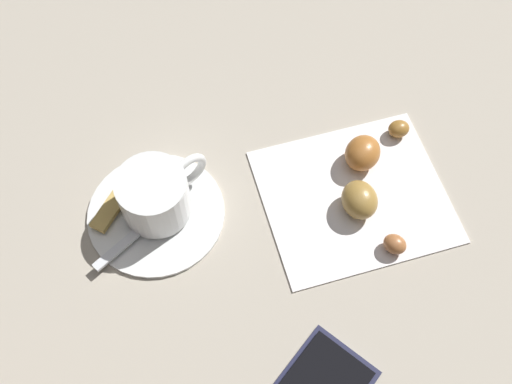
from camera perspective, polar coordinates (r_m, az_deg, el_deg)
name	(u,v)px	position (r m, az deg, el deg)	size (l,w,h in m)	color
ground_plane	(245,215)	(0.63, -0.97, -2.11)	(1.80, 1.80, 0.00)	#ABA08F
saucer	(156,212)	(0.63, -9.17, -1.87)	(0.14, 0.14, 0.01)	white
espresso_cup	(156,194)	(0.61, -9.18, -0.21)	(0.10, 0.07, 0.05)	white
teaspoon	(157,215)	(0.62, -9.04, -2.06)	(0.11, 0.06, 0.01)	silver
sugar_packet	(115,202)	(0.64, -12.79, -0.89)	(0.07, 0.02, 0.01)	tan
napkin	(354,196)	(0.65, 9.01, -0.34)	(0.18, 0.16, 0.00)	white
croissant	(366,177)	(0.64, 10.09, 1.37)	(0.11, 0.14, 0.03)	olive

